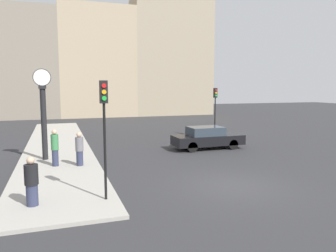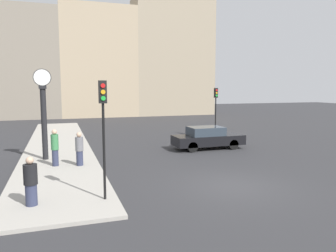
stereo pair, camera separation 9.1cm
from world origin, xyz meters
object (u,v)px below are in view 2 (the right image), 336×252
at_px(sedan_car, 208,138).
at_px(pedestrian_grey_jacket, 79,149).
at_px(traffic_light_far, 216,102).
at_px(pedestrian_green_hoodie, 55,148).
at_px(street_clock, 44,114).
at_px(traffic_light_near, 103,116).
at_px(pedestrian_black_jacket, 31,182).

relative_size(sedan_car, pedestrian_grey_jacket, 2.75).
relative_size(sedan_car, traffic_light_far, 1.17).
bearing_deg(pedestrian_green_hoodie, street_clock, 106.40).
height_order(traffic_light_near, pedestrian_grey_jacket, traffic_light_near).
bearing_deg(pedestrian_black_jacket, sedan_car, 37.84).
bearing_deg(pedestrian_black_jacket, street_clock, 88.42).
xyz_separation_m(pedestrian_green_hoodie, pedestrian_black_jacket, (-0.71, -5.51, -0.13)).
relative_size(traffic_light_far, street_clock, 0.81).
relative_size(sedan_car, traffic_light_near, 1.12).
xyz_separation_m(traffic_light_near, pedestrian_grey_jacket, (-0.51, 5.38, -2.08)).
bearing_deg(street_clock, pedestrian_green_hoodie, -73.60).
bearing_deg(traffic_light_far, pedestrian_black_jacket, -136.77).
distance_m(traffic_light_near, pedestrian_green_hoodie, 6.24).
xyz_separation_m(traffic_light_near, pedestrian_black_jacket, (-2.37, 0.16, -2.12)).
bearing_deg(pedestrian_black_jacket, pedestrian_grey_jacket, 70.38).
distance_m(sedan_car, pedestrian_grey_jacket, 8.62).
distance_m(pedestrian_grey_jacket, pedestrian_green_hoodie, 1.19).
bearing_deg(traffic_light_far, pedestrian_grey_jacket, -148.17).
relative_size(traffic_light_far, pedestrian_green_hoodie, 2.16).
relative_size(traffic_light_far, pedestrian_black_jacket, 2.42).
bearing_deg(traffic_light_near, sedan_car, 46.05).
xyz_separation_m(sedan_car, pedestrian_black_jacket, (-10.07, -7.82, 0.19)).
xyz_separation_m(sedan_car, traffic_light_near, (-7.70, -7.99, 2.30)).
bearing_deg(sedan_car, street_clock, -176.71).
distance_m(sedan_car, traffic_light_near, 11.33).
bearing_deg(street_clock, sedan_car, 3.29).
bearing_deg(traffic_light_far, sedan_car, -122.66).
xyz_separation_m(street_clock, pedestrian_grey_jacket, (1.66, -2.04, -1.61)).
distance_m(sedan_car, pedestrian_green_hoodie, 9.64).
bearing_deg(traffic_light_near, street_clock, 106.31).
bearing_deg(sedan_car, traffic_light_near, -133.95).
bearing_deg(traffic_light_near, pedestrian_green_hoodie, 106.28).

